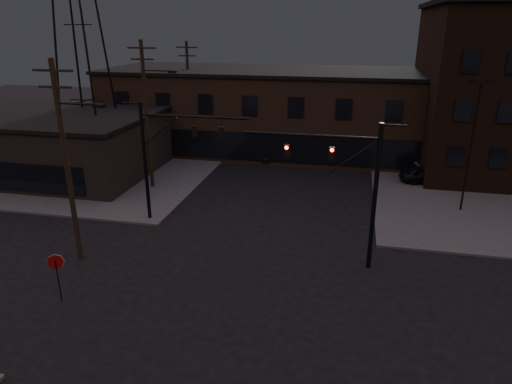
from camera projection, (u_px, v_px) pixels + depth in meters
ground at (233, 298)px, 22.23m from camera, size 140.00×140.00×0.00m
sidewalk_nw at (81, 153)px, 46.77m from camera, size 30.00×30.00×0.15m
building_row at (303, 113)px, 46.51m from camera, size 40.00×12.00×8.00m
building_left at (60, 146)px, 40.03m from camera, size 16.00×12.00×5.00m
traffic_signal_near at (354, 181)px, 23.58m from camera, size 7.12×0.24×8.00m
traffic_signal_far at (162, 149)px, 29.17m from camera, size 7.12×0.24×8.00m
stop_sign at (56, 267)px, 21.37m from camera, size 0.72×0.33×2.48m
utility_pole_near at (67, 159)px, 23.92m from camera, size 3.70×0.28×11.00m
utility_pole_mid at (147, 113)px, 35.03m from camera, size 3.70×0.28×11.50m
utility_pole_far at (189, 95)px, 46.36m from camera, size 2.20×0.28×11.00m
transmission_tower at (78, 25)px, 38.00m from camera, size 7.00×7.00×25.00m
lot_light_a at (473, 136)px, 30.55m from camera, size 1.50×0.28×9.14m
parked_car_lot_a at (426, 174)px, 37.73m from camera, size 4.31×2.28×1.40m
parked_car_lot_b at (444, 172)px, 38.35m from camera, size 4.86×2.48×1.35m
car_crossing at (270, 151)px, 44.86m from camera, size 2.80×5.24×1.64m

